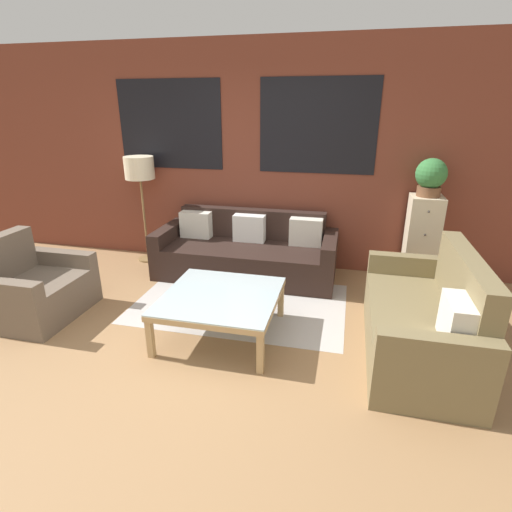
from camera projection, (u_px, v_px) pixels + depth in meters
name	position (u px, v px, depth m)	size (l,w,h in m)	color
ground_plane	(170.00, 360.00, 3.40)	(16.00, 16.00, 0.00)	#9E754C
wall_back_brick	(242.00, 157.00, 5.13)	(8.40, 0.09, 2.80)	brown
rug	(240.00, 303.00, 4.38)	(2.26, 1.45, 0.00)	#BCB7B2
couch_dark	(247.00, 253.00, 5.04)	(2.22, 0.88, 0.78)	black
settee_vintage	(424.00, 322.00, 3.39)	(0.80, 1.69, 0.92)	olive
armchair_corner	(35.00, 290.00, 4.06)	(0.80, 0.94, 0.84)	#6B5B4C
coffee_table	(221.00, 300.00, 3.66)	(1.03, 1.03, 0.42)	silver
floor_lamp	(140.00, 172.00, 5.20)	(0.38, 0.38, 1.42)	olive
drawer_cabinet	(421.00, 241.00, 4.71)	(0.36, 0.39, 1.07)	beige
potted_plant	(431.00, 176.00, 4.45)	(0.34, 0.34, 0.42)	brown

